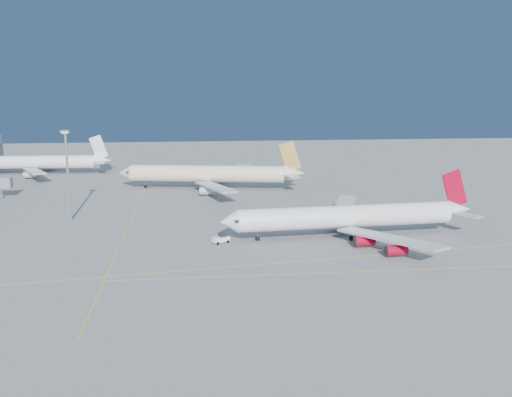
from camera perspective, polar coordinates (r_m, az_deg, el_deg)
name	(u,v)px	position (r m, az deg, el deg)	size (l,w,h in m)	color
ground	(295,253)	(128.97, 3.94, -5.47)	(500.00, 500.00, 0.00)	slate
taxiway_lines	(228,247)	(133.33, -2.80, -4.88)	(118.86, 140.00, 0.02)	#DFB20C
airliner_virgin	(351,217)	(143.52, 9.47, -1.84)	(65.42, 58.60, 16.13)	white
airliner_etihad	(211,174)	(205.11, -4.50, 2.44)	(67.25, 61.43, 17.61)	beige
airliner_third	(38,162)	(254.53, -20.97, 3.39)	(60.88, 56.10, 16.33)	white
pushback_tug	(221,239)	(136.75, -3.52, -4.02)	(4.52, 3.86, 2.27)	white
light_mast	(67,168)	(163.99, -18.34, 2.92)	(2.16, 2.16, 25.03)	gray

